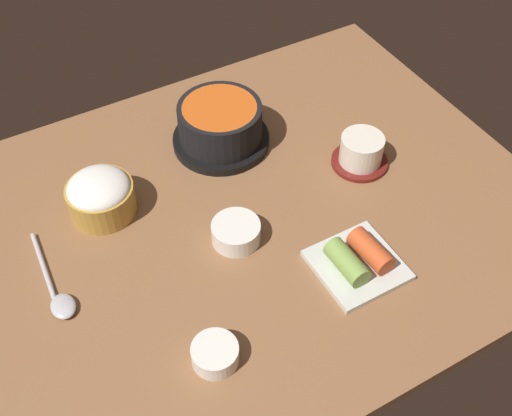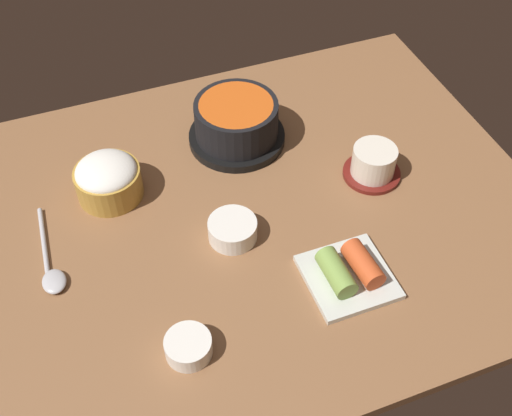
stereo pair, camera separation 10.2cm
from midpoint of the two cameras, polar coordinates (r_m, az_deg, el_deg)
dining_table at (r=105.99cm, az=1.36°, el=-1.13°), size 100.00×76.00×2.00cm
stone_pot at (r=115.28cm, az=0.80°, el=7.48°), size 17.59×17.59×8.38cm
rice_bowl at (r=107.51cm, az=-10.47°, el=2.46°), size 11.05×11.05×7.31cm
tea_cup_with_saucer at (r=112.40cm, az=13.02°, el=3.78°), size 10.03×10.03×5.93cm
banchan_cup_center at (r=100.82cm, az=0.79°, el=-2.08°), size 7.84×7.84×3.40cm
kimchi_plate at (r=97.71cm, az=11.29°, el=-5.84°), size 12.65×12.65×4.45cm
side_bowl_near at (r=89.34cm, az=-2.75°, el=-12.43°), size 6.60×6.60×2.94cm
spoon at (r=100.95cm, az=-15.11°, el=-5.48°), size 3.60×18.08×1.35cm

